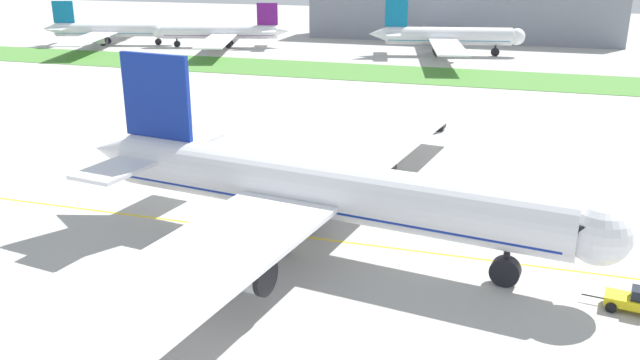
% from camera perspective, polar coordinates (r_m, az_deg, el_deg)
% --- Properties ---
extents(ground_plane, '(600.00, 600.00, 0.00)m').
position_cam_1_polar(ground_plane, '(68.71, -3.89, -5.48)').
color(ground_plane, '#ADAAA5').
rests_on(ground_plane, ground).
extents(apron_taxi_line, '(280.00, 0.36, 0.01)m').
position_cam_1_polar(apron_taxi_line, '(70.77, -3.19, -4.70)').
color(apron_taxi_line, yellow).
rests_on(apron_taxi_line, ground).
extents(grass_median_strip, '(320.00, 24.00, 0.10)m').
position_cam_1_polar(grass_median_strip, '(164.55, 8.98, 8.93)').
color(grass_median_strip, '#4C8438').
rests_on(grass_median_strip, ground).
extents(airliner_foreground, '(57.31, 91.87, 18.43)m').
position_cam_1_polar(airliner_foreground, '(65.50, -0.33, -0.78)').
color(airliner_foreground, white).
rests_on(airliner_foreground, ground).
extents(pushback_tug, '(6.12, 2.95, 2.13)m').
position_cam_1_polar(pushback_tug, '(61.90, 25.45, -9.37)').
color(pushback_tug, yellow).
rests_on(pushback_tug, ground).
extents(ground_crew_wingwalker_port, '(0.58, 0.29, 1.66)m').
position_cam_1_polar(ground_crew_wingwalker_port, '(70.12, -1.94, -4.02)').
color(ground_crew_wingwalker_port, black).
rests_on(ground_crew_wingwalker_port, ground).
extents(ground_crew_marshaller_front, '(0.45, 0.46, 1.57)m').
position_cam_1_polar(ground_crew_marshaller_front, '(53.74, -20.02, -13.10)').
color(ground_crew_marshaller_front, black).
rests_on(ground_crew_marshaller_front, ground).
extents(ground_crew_wingwalker_starboard, '(0.47, 0.48, 1.64)m').
position_cam_1_polar(ground_crew_wingwalker_starboard, '(56.62, -15.31, -10.77)').
color(ground_crew_wingwalker_starboard, black).
rests_on(ground_crew_wingwalker_starboard, ground).
extents(service_truck_baggage_loader, '(5.01, 4.05, 2.73)m').
position_cam_1_polar(service_truck_baggage_loader, '(115.37, -13.90, 5.01)').
color(service_truck_baggage_loader, yellow).
rests_on(service_truck_baggage_loader, ground).
extents(service_truck_fuel_bowser, '(5.39, 2.79, 3.01)m').
position_cam_1_polar(service_truck_fuel_bowser, '(113.42, 9.52, 5.13)').
color(service_truck_fuel_bowser, black).
rests_on(service_truck_fuel_bowser, ground).
extents(service_truck_catering_van, '(5.21, 3.14, 2.70)m').
position_cam_1_polar(service_truck_catering_van, '(99.56, 4.72, 3.28)').
color(service_truck_catering_van, white).
rests_on(service_truck_catering_van, ground).
extents(parked_airliner_far_left, '(43.59, 70.85, 13.74)m').
position_cam_1_polar(parked_airliner_far_left, '(227.08, -17.58, 12.24)').
color(parked_airliner_far_left, white).
rests_on(parked_airliner_far_left, ground).
extents(parked_airliner_far_centre, '(41.99, 68.12, 13.53)m').
position_cam_1_polar(parked_airliner_far_centre, '(213.73, -8.46, 12.51)').
color(parked_airliner_far_centre, white).
rests_on(parked_airliner_far_centre, ground).
extents(parked_airliner_far_right, '(44.04, 69.55, 16.05)m').
position_cam_1_polar(parked_airliner_far_right, '(197.12, 10.82, 12.08)').
color(parked_airliner_far_right, white).
rests_on(parked_airliner_far_right, ground).
extents(terminal_building, '(102.19, 20.00, 18.00)m').
position_cam_1_polar(terminal_building, '(234.86, 12.17, 13.96)').
color(terminal_building, gray).
rests_on(terminal_building, ground).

